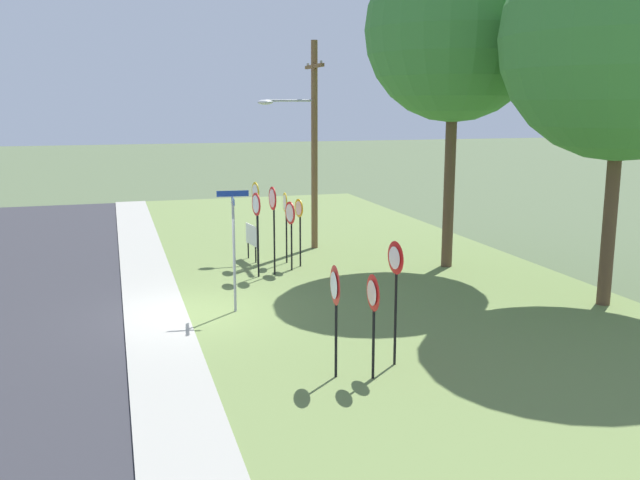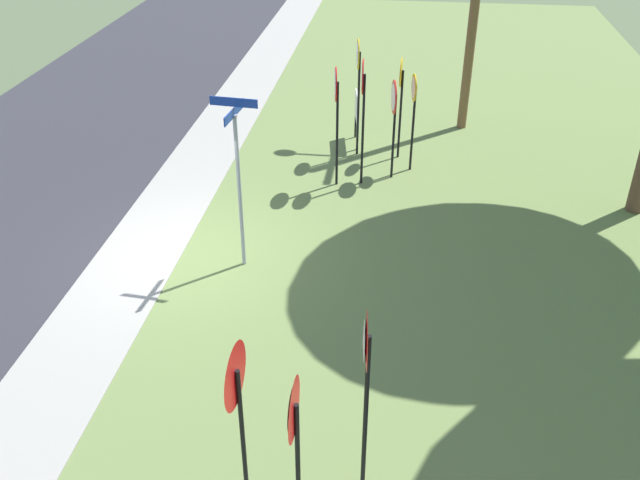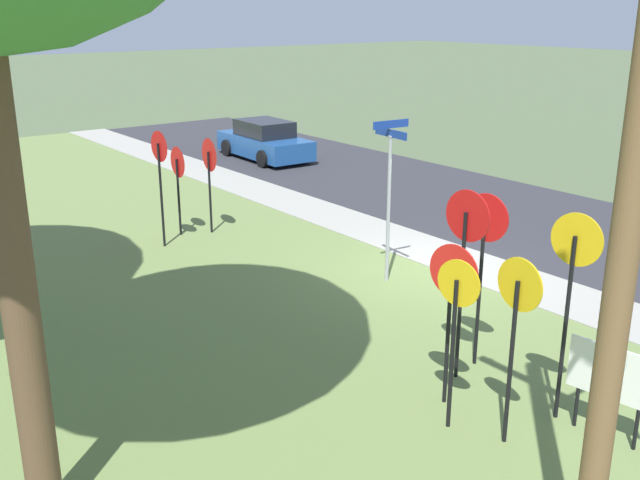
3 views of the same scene
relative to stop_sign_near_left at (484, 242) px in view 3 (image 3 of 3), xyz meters
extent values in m
plane|color=#4C5B3D|center=(3.33, -2.55, -1.98)|extent=(160.00, 160.00, 0.00)
cube|color=#2D2D33|center=(3.33, -7.35, -1.98)|extent=(44.00, 6.40, 0.01)
cube|color=#99968C|center=(3.33, -3.35, -1.95)|extent=(44.00, 1.60, 0.06)
cube|color=olive|center=(3.33, 3.45, -1.96)|extent=(44.00, 12.00, 0.04)
cylinder|color=black|center=(0.00, 0.03, -0.76)|extent=(0.06, 0.06, 2.37)
cylinder|color=red|center=(0.00, -0.01, 0.37)|extent=(0.72, 0.13, 0.72)
cylinder|color=white|center=(0.00, -0.03, 0.37)|extent=(0.56, 0.09, 0.56)
cylinder|color=black|center=(-1.69, 0.35, -0.68)|extent=(0.06, 0.06, 2.52)
cylinder|color=gold|center=(-1.69, 0.31, 0.53)|extent=(0.68, 0.12, 0.68)
cylinder|color=white|center=(-1.69, 0.30, 0.53)|extent=(0.53, 0.08, 0.53)
cylinder|color=black|center=(-0.51, 1.24, -0.96)|extent=(0.06, 0.06, 1.96)
cylinder|color=red|center=(-0.51, 1.20, -0.04)|extent=(0.73, 0.14, 0.74)
cylinder|color=white|center=(-0.51, 1.18, -0.04)|extent=(0.57, 0.10, 0.58)
cylinder|color=black|center=(-0.12, 0.58, -0.69)|extent=(0.06, 0.06, 2.51)
cylinder|color=red|center=(-0.12, 0.54, 0.52)|extent=(0.74, 0.08, 0.74)
cylinder|color=white|center=(-0.12, 0.52, 0.52)|extent=(0.58, 0.05, 0.58)
cylinder|color=black|center=(-1.64, 1.35, -0.87)|extent=(0.06, 0.06, 2.15)
cylinder|color=gold|center=(-1.64, 1.31, 0.15)|extent=(0.66, 0.06, 0.66)
cylinder|color=white|center=(-1.64, 1.30, 0.15)|extent=(0.52, 0.03, 0.52)
cylinder|color=black|center=(-0.98, 1.66, -0.93)|extent=(0.06, 0.06, 2.03)
cylinder|color=gold|center=(-0.98, 1.62, 0.04)|extent=(0.60, 0.12, 0.60)
cylinder|color=white|center=(-0.98, 1.60, 0.04)|extent=(0.47, 0.08, 0.47)
cylinder|color=black|center=(8.76, 0.52, -1.02)|extent=(0.06, 0.06, 1.84)
cone|color=red|center=(8.76, 0.48, -0.18)|extent=(0.73, 0.04, 0.73)
cone|color=silver|center=(8.76, 0.46, -0.18)|extent=(0.50, 0.02, 0.50)
cylinder|color=black|center=(8.48, -0.16, -0.96)|extent=(0.06, 0.06, 1.98)
cone|color=red|center=(8.48, -0.20, -0.05)|extent=(0.79, 0.08, 0.79)
cone|color=white|center=(8.48, -0.23, -0.05)|extent=(0.54, 0.05, 0.54)
cylinder|color=black|center=(8.19, 1.22, -0.76)|extent=(0.06, 0.06, 2.36)
cone|color=red|center=(8.19, 1.18, 0.35)|extent=(0.69, 0.09, 0.69)
cone|color=white|center=(8.19, 1.16, 0.35)|extent=(0.47, 0.06, 0.47)
cylinder|color=#9EA0A8|center=(3.47, -1.32, -0.51)|extent=(0.07, 0.07, 2.87)
cylinder|color=#9EA0A8|center=(3.47, -1.32, 0.95)|extent=(0.09, 0.09, 0.03)
cube|color=navy|center=(3.47, -1.32, 1.01)|extent=(0.96, 0.11, 0.15)
cube|color=navy|center=(3.47, -1.32, 1.18)|extent=(0.10, 0.81, 0.15)
cylinder|color=brown|center=(-3.79, 2.98, 1.86)|extent=(0.24, 0.24, 7.61)
cylinder|color=black|center=(-2.73, 0.23, -1.67)|extent=(0.05, 0.05, 0.55)
cylinder|color=black|center=(-1.97, 0.34, -1.67)|extent=(0.05, 0.05, 0.55)
cube|color=white|center=(-2.35, 0.28, -1.04)|extent=(1.09, 0.19, 0.70)
cylinder|color=brown|center=(0.42, 6.37, 1.16)|extent=(0.36, 0.36, 6.20)
cube|color=#1E4C8C|center=(15.41, -6.27, -1.49)|extent=(4.17, 1.85, 0.68)
cube|color=black|center=(15.41, -6.27, -0.87)|extent=(2.11, 1.52, 0.56)
cylinder|color=black|center=(16.71, -5.45, -1.67)|extent=(0.61, 0.20, 0.60)
cylinder|color=black|center=(16.65, -7.17, -1.67)|extent=(0.61, 0.20, 0.60)
cylinder|color=black|center=(14.17, -5.36, -1.67)|extent=(0.61, 0.20, 0.60)
cylinder|color=black|center=(14.10, -7.08, -1.67)|extent=(0.61, 0.20, 0.60)
camera|label=1|loc=(20.88, -4.23, 3.43)|focal=38.84mm
camera|label=2|loc=(13.95, 1.43, 5.10)|focal=38.96mm
camera|label=3|loc=(-6.57, 8.04, 3.25)|focal=41.01mm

